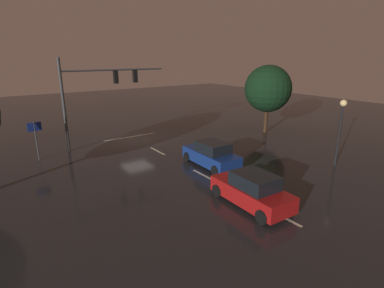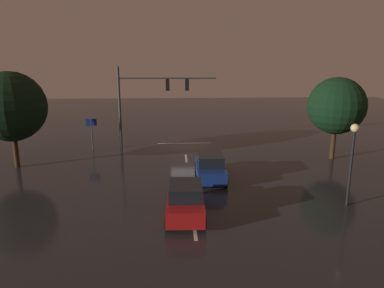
{
  "view_description": "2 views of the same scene",
  "coord_description": "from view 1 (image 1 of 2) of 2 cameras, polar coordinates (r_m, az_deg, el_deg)",
  "views": [
    {
      "loc": [
        10.49,
        23.83,
        7.16
      ],
      "look_at": [
        -0.65,
        7.76,
        1.38
      ],
      "focal_mm": 28.16,
      "sensor_mm": 36.0,
      "label": 1
    },
    {
      "loc": [
        0.86,
        31.09,
        7.71
      ],
      "look_at": [
        -0.27,
        8.02,
        2.14
      ],
      "focal_mm": 33.35,
      "sensor_mm": 36.0,
      "label": 2
    }
  ],
  "objects": [
    {
      "name": "lane_dash_far",
      "position": [
        23.54,
        -6.53,
        -1.34
      ],
      "size": [
        0.16,
        2.2,
        0.01
      ],
      "primitive_type": "cube",
      "rotation": [
        0.0,
        0.0,
        1.57
      ],
      "color": "beige",
      "rests_on": "ground_plane"
    },
    {
      "name": "car_approaching",
      "position": [
        20.1,
        3.69,
        -2.02
      ],
      "size": [
        1.99,
        4.4,
        1.7
      ],
      "color": "navy",
      "rests_on": "ground_plane"
    },
    {
      "name": "stop_bar",
      "position": [
        28.06,
        -11.59,
        1.35
      ],
      "size": [
        5.0,
        0.16,
        0.01
      ],
      "primitive_type": "cube",
      "color": "beige",
      "rests_on": "ground_plane"
    },
    {
      "name": "car_distant",
      "position": [
        15.22,
        11.28,
        -8.6
      ],
      "size": [
        2.02,
        4.42,
        1.7
      ],
      "color": "maroon",
      "rests_on": "ground_plane"
    },
    {
      "name": "lane_dash_near",
      "position": [
        14.91,
        16.63,
        -12.97
      ],
      "size": [
        0.16,
        2.2,
        0.01
      ],
      "primitive_type": "cube",
      "rotation": [
        0.0,
        0.0,
        1.57
      ],
      "color": "beige",
      "rests_on": "ground_plane"
    },
    {
      "name": "traffic_signal_assembly",
      "position": [
        25.1,
        -17.43,
        10.2
      ],
      "size": [
        8.5,
        0.47,
        7.04
      ],
      "color": "#383A3D",
      "rests_on": "ground_plane"
    },
    {
      "name": "tree_left_far",
      "position": [
        29.37,
        14.2,
        10.11
      ],
      "size": [
        4.35,
        4.35,
        6.35
      ],
      "color": "#382314",
      "rests_on": "ground_plane"
    },
    {
      "name": "ground_plane",
      "position": [
        27.0,
        -10.58,
        0.8
      ],
      "size": [
        80.0,
        80.0,
        0.0
      ],
      "primitive_type": "plane",
      "color": "#232326"
    },
    {
      "name": "lane_dash_mid",
      "position": [
        18.77,
        2.27,
        -5.96
      ],
      "size": [
        0.16,
        2.2,
        0.01
      ],
      "primitive_type": "cube",
      "rotation": [
        0.0,
        0.0,
        1.57
      ],
      "color": "beige",
      "rests_on": "ground_plane"
    },
    {
      "name": "route_sign",
      "position": [
        23.49,
        -27.56,
        1.9
      ],
      "size": [
        0.9,
        0.14,
        2.79
      ],
      "color": "#383A3D",
      "rests_on": "ground_plane"
    },
    {
      "name": "street_lamp_left_kerb",
      "position": [
        21.79,
        26.42,
        4.18
      ],
      "size": [
        0.44,
        0.44,
        4.45
      ],
      "color": "black",
      "rests_on": "ground_plane"
    }
  ]
}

